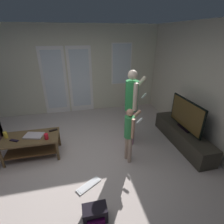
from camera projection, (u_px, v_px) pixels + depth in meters
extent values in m
cube|color=#BCACA5|center=(75.00, 170.00, 3.18)|extent=(5.58, 5.53, 0.02)
cube|color=beige|center=(69.00, 71.00, 5.05)|extent=(5.58, 0.06, 2.56)
cube|color=white|center=(55.00, 82.00, 5.05)|extent=(0.71, 0.02, 2.02)
cube|color=silver|center=(54.00, 81.00, 5.02)|extent=(0.55, 0.01, 1.72)
cube|color=white|center=(81.00, 81.00, 5.20)|extent=(0.71, 0.02, 2.02)
cube|color=silver|center=(81.00, 79.00, 5.17)|extent=(0.55, 0.01, 1.72)
cube|color=white|center=(122.00, 64.00, 5.27)|extent=(0.63, 0.02, 1.24)
cube|color=silver|center=(122.00, 64.00, 5.26)|extent=(0.57, 0.01, 1.18)
cube|color=beige|center=(219.00, 93.00, 3.19)|extent=(0.06, 5.53, 2.56)
cube|color=brown|center=(31.00, 138.00, 3.36)|extent=(1.07, 0.57, 0.04)
cube|color=brown|center=(33.00, 149.00, 3.47)|extent=(0.99, 0.49, 0.02)
cylinder|color=brown|center=(1.00, 159.00, 3.13)|extent=(0.05, 0.05, 0.41)
cylinder|color=brown|center=(58.00, 151.00, 3.33)|extent=(0.05, 0.05, 0.41)
cylinder|color=brown|center=(10.00, 143.00, 3.57)|extent=(0.05, 0.05, 0.41)
cylinder|color=brown|center=(59.00, 137.00, 3.77)|extent=(0.05, 0.05, 0.41)
cube|color=#322D24|center=(182.00, 136.00, 3.85)|extent=(0.42, 1.79, 0.38)
cube|color=black|center=(211.00, 161.00, 3.06)|extent=(0.35, 0.02, 0.21)
cube|color=black|center=(184.00, 128.00, 3.76)|extent=(0.08, 0.37, 0.04)
cube|color=black|center=(186.00, 114.00, 3.62)|extent=(0.04, 1.06, 0.63)
cube|color=#4C3819|center=(186.00, 114.00, 3.61)|extent=(0.00, 1.01, 0.58)
cylinder|color=pink|center=(132.00, 128.00, 3.73)|extent=(0.11, 0.11, 0.81)
cylinder|color=pink|center=(129.00, 125.00, 3.88)|extent=(0.11, 0.11, 0.81)
cylinder|color=#2E9148|center=(132.00, 96.00, 3.50)|extent=(0.27, 0.27, 0.64)
sphere|color=beige|center=(133.00, 75.00, 3.32)|extent=(0.19, 0.19, 0.19)
cylinder|color=beige|center=(135.00, 97.00, 3.33)|extent=(0.09, 0.09, 0.57)
cylinder|color=beige|center=(137.00, 88.00, 3.66)|extent=(0.46, 0.13, 0.48)
cube|color=white|center=(144.00, 96.00, 3.80)|extent=(0.12, 0.05, 0.12)
cylinder|color=tan|center=(130.00, 150.00, 3.25)|extent=(0.08, 0.08, 0.55)
cylinder|color=tan|center=(127.00, 147.00, 3.35)|extent=(0.08, 0.08, 0.55)
cylinder|color=#37914C|center=(129.00, 127.00, 3.09)|extent=(0.18, 0.18, 0.43)
sphere|color=tan|center=(130.00, 112.00, 2.97)|extent=(0.13, 0.13, 0.13)
cylinder|color=tan|center=(133.00, 129.00, 2.99)|extent=(0.06, 0.06, 0.38)
cylinder|color=tan|center=(133.00, 117.00, 3.21)|extent=(0.35, 0.14, 0.27)
cube|color=white|center=(140.00, 121.00, 3.32)|extent=(0.14, 0.07, 0.10)
cube|color=black|center=(95.00, 213.00, 2.28)|extent=(0.33, 0.20, 0.22)
cube|color=#2E052A|center=(96.00, 223.00, 2.19)|extent=(0.23, 0.04, 0.11)
cube|color=white|center=(89.00, 185.00, 2.83)|extent=(0.44, 0.34, 0.02)
cube|color=silver|center=(89.00, 185.00, 2.82)|extent=(0.39, 0.30, 0.00)
cube|color=#B7AAB0|center=(34.00, 136.00, 3.37)|extent=(0.41, 0.32, 0.02)
cylinder|color=red|center=(46.00, 136.00, 3.26)|extent=(0.08, 0.08, 0.11)
cylinder|color=gold|center=(6.00, 135.00, 3.30)|extent=(0.07, 0.07, 0.13)
cube|color=black|center=(14.00, 140.00, 3.22)|extent=(0.17, 0.13, 0.02)
cube|color=black|center=(53.00, 130.00, 3.56)|extent=(0.18, 0.10, 0.02)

